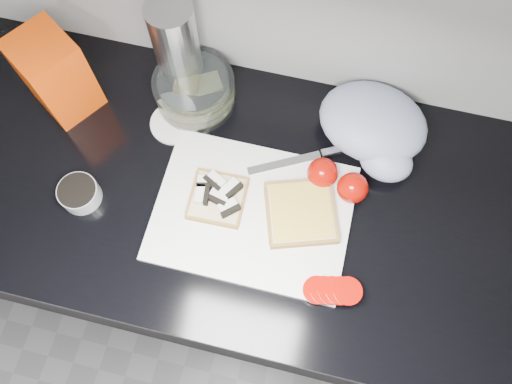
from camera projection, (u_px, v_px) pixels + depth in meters
The scene contains 14 objects.
base_cabinet at pixel (231, 243), 1.50m from camera, with size 3.50×0.60×0.86m, color black.
countertop at pixel (221, 188), 1.08m from camera, with size 3.50×0.64×0.04m, color black.
cutting_board at pixel (253, 213), 1.03m from camera, with size 0.40×0.30×0.01m, color white.
bread_left at pixel (217, 197), 1.02m from camera, with size 0.12×0.12×0.04m.
bread_right at pixel (301, 213), 1.01m from camera, with size 0.18×0.18×0.02m.
tomato_slices at pixel (332, 290), 0.95m from camera, with size 0.12×0.08×0.02m.
knife at pixel (315, 155), 1.07m from camera, with size 0.22×0.13×0.01m.
seed_tub at pixel (79, 193), 1.03m from camera, with size 0.08×0.08×0.04m.
tub_lid at pixel (174, 123), 1.11m from camera, with size 0.11×0.11×0.01m, color white.
glass_bowl at pixel (195, 90), 1.10m from camera, with size 0.18×0.18×0.07m.
bread_bag at pixel (56, 75), 1.04m from camera, with size 0.12×0.11×0.19m, color #E93703.
steel_canister at pixel (177, 47), 1.05m from camera, with size 0.10×0.10×0.23m, color silver.
grocery_bag at pixel (375, 128), 1.05m from camera, with size 0.26×0.24×0.10m.
whole_tomatoes at pixel (337, 180), 1.03m from camera, with size 0.13×0.08×0.07m.
Camera 1 is at (0.17, 0.83, 1.88)m, focal length 35.00 mm.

